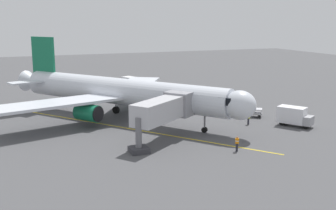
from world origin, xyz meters
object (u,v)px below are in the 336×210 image
at_px(jet_bridge, 166,109).
at_px(airplane, 119,92).
at_px(box_truck_starboard_side, 132,83).
at_px(ground_crew_loader, 158,120).
at_px(belt_loader_portside, 138,95).
at_px(ground_crew_marshaller, 248,118).
at_px(baggage_cart_rear_apron, 253,112).
at_px(ground_crew_wing_walker, 237,143).
at_px(box_truck_near_nose, 295,116).

bearing_deg(jet_bridge, airplane, -79.11).
bearing_deg(box_truck_starboard_side, ground_crew_loader, 79.33).
relative_size(belt_loader_portside, box_truck_starboard_side, 0.82).
height_order(jet_bridge, belt_loader_portside, jet_bridge).
xyz_separation_m(airplane, jet_bridge, (-2.36, 12.27, -0.24)).
bearing_deg(ground_crew_marshaller, baggage_cart_rear_apron, -130.96).
bearing_deg(ground_crew_wing_walker, airplane, -67.52).
bearing_deg(ground_crew_wing_walker, ground_crew_loader, -72.07).
bearing_deg(box_truck_near_nose, baggage_cart_rear_apron, -71.83).
bearing_deg(ground_crew_wing_walker, box_truck_starboard_side, -91.60).
distance_m(ground_crew_wing_walker, box_truck_starboard_side, 42.43).
distance_m(ground_crew_loader, baggage_cart_rear_apron, 15.08).
relative_size(box_truck_near_nose, box_truck_starboard_side, 0.99).
height_order(ground_crew_loader, box_truck_near_nose, box_truck_near_nose).
xyz_separation_m(ground_crew_marshaller, baggage_cart_rear_apron, (-3.13, -3.60, -0.23)).
bearing_deg(ground_crew_marshaller, belt_loader_portside, -70.08).
height_order(airplane, jet_bridge, airplane).
relative_size(jet_bridge, box_truck_starboard_side, 2.07).
bearing_deg(airplane, ground_crew_marshaller, 148.06).
distance_m(box_truck_near_nose, baggage_cart_rear_apron, 7.09).
relative_size(ground_crew_loader, box_truck_near_nose, 0.35).
xyz_separation_m(ground_crew_marshaller, ground_crew_loader, (11.95, -3.75, 0.00)).
bearing_deg(box_truck_near_nose, box_truck_starboard_side, -71.85).
height_order(ground_crew_wing_walker, box_truck_starboard_side, box_truck_starboard_side).
relative_size(airplane, ground_crew_wing_walker, 20.34).
bearing_deg(box_truck_starboard_side, airplane, 68.37).
bearing_deg(ground_crew_marshaller, ground_crew_wing_walker, 51.26).
bearing_deg(baggage_cart_rear_apron, belt_loader_portside, -59.51).
distance_m(belt_loader_portside, baggage_cart_rear_apron, 22.73).
distance_m(airplane, jet_bridge, 12.50).
bearing_deg(airplane, box_truck_starboard_side, -111.63).
xyz_separation_m(ground_crew_wing_walker, ground_crew_loader, (4.30, -13.29, 0.00)).
height_order(ground_crew_wing_walker, box_truck_near_nose, box_truck_near_nose).
bearing_deg(baggage_cart_rear_apron, ground_crew_loader, -0.55).
distance_m(airplane, box_truck_near_nose, 24.72).
relative_size(box_truck_near_nose, baggage_cart_rear_apron, 1.69).
xyz_separation_m(airplane, box_truck_near_nose, (-20.96, 12.84, -2.62)).
distance_m(ground_crew_wing_walker, box_truck_near_nose, 14.50).
bearing_deg(box_truck_starboard_side, ground_crew_wing_walker, 88.40).
height_order(ground_crew_marshaller, box_truck_starboard_side, box_truck_starboard_side).
bearing_deg(ground_crew_wing_walker, baggage_cart_rear_apron, -129.36).
bearing_deg(ground_crew_wing_walker, belt_loader_portside, -88.69).
bearing_deg(box_truck_near_nose, ground_crew_marshaller, -30.15).
bearing_deg(ground_crew_loader, box_truck_starboard_side, -100.67).
xyz_separation_m(ground_crew_wing_walker, baggage_cart_rear_apron, (-10.78, -13.14, -0.23)).
distance_m(ground_crew_marshaller, belt_loader_portside, 24.67).
distance_m(ground_crew_loader, box_truck_starboard_side, 29.64).
xyz_separation_m(airplane, ground_crew_loader, (-3.68, 6.00, -3.12)).
height_order(jet_bridge, ground_crew_loader, jet_bridge).
bearing_deg(jet_bridge, ground_crew_marshaller, -169.26).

